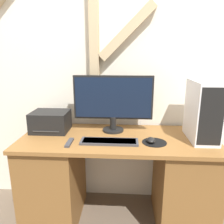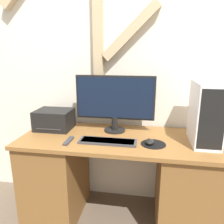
% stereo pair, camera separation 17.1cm
% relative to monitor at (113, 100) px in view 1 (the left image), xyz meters
% --- Properties ---
extents(wall_back, '(6.40, 0.13, 2.70)m').
position_rel_monitor_xyz_m(wall_back, '(0.04, 0.23, 0.30)').
color(wall_back, silver).
rests_on(wall_back, ground_plane).
extents(desk, '(1.57, 0.64, 0.78)m').
position_rel_monitor_xyz_m(desk, '(0.05, -0.15, -0.65)').
color(desk, brown).
rests_on(desk, ground_plane).
extents(monitor, '(0.67, 0.18, 0.48)m').
position_rel_monitor_xyz_m(monitor, '(0.00, 0.00, 0.00)').
color(monitor, black).
rests_on(monitor, desk).
extents(keyboard, '(0.44, 0.13, 0.02)m').
position_rel_monitor_xyz_m(keyboard, '(-0.01, -0.27, -0.26)').
color(keyboard, '#3D3D42').
rests_on(keyboard, desk).
extents(mousepad, '(0.19, 0.19, 0.00)m').
position_rel_monitor_xyz_m(mousepad, '(0.33, -0.24, -0.27)').
color(mousepad, black).
rests_on(mousepad, desk).
extents(mouse, '(0.06, 0.09, 0.04)m').
position_rel_monitor_xyz_m(mouse, '(0.30, -0.25, -0.25)').
color(mouse, black).
rests_on(mouse, mousepad).
extents(computer_tower, '(0.19, 0.36, 0.46)m').
position_rel_monitor_xyz_m(computer_tower, '(0.70, -0.15, -0.04)').
color(computer_tower, white).
rests_on(computer_tower, desk).
extents(printer, '(0.31, 0.26, 0.17)m').
position_rel_monitor_xyz_m(printer, '(-0.54, -0.04, -0.19)').
color(printer, black).
rests_on(printer, desk).
extents(remote_control, '(0.03, 0.16, 0.02)m').
position_rel_monitor_xyz_m(remote_control, '(-0.31, -0.30, -0.27)').
color(remote_control, '#38383D').
rests_on(remote_control, desk).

